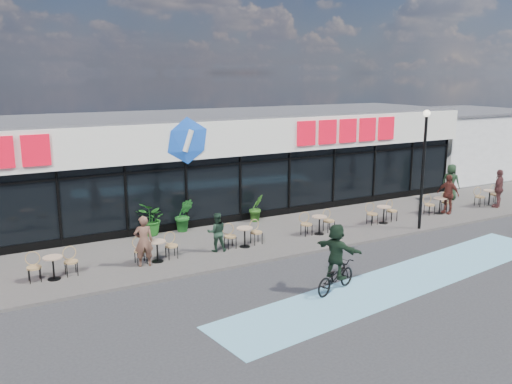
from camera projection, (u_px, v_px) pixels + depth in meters
ground at (272, 287)px, 16.61m from camera, size 120.00×120.00×0.00m
sidewalk at (212, 246)px, 20.45m from camera, size 44.00×5.00×0.10m
bike_lane at (404, 280)px, 17.21m from camera, size 14.17×4.13×0.01m
building at (162, 165)px, 24.61m from camera, size 30.60×6.57×4.75m
neighbour_building at (458, 142)px, 35.24m from camera, size 9.20×7.20×4.11m
lamp_post at (424, 159)px, 21.92m from camera, size 0.28×0.28×4.90m
bistro_set_2 at (53, 265)px, 16.97m from camera, size 1.54×0.62×0.90m
bistro_set_3 at (156, 248)px, 18.56m from camera, size 1.54×0.62×0.90m
bistro_set_4 at (244, 234)px, 20.15m from camera, size 1.54×0.62×0.90m
bistro_set_5 at (318, 223)px, 21.74m from camera, size 1.54×0.62×0.90m
bistro_set_6 at (382, 212)px, 23.33m from camera, size 1.54×0.62×0.90m
bistro_set_7 at (438, 203)px, 24.92m from camera, size 1.54×0.62×0.90m
bistro_set_8 at (488, 196)px, 26.51m from camera, size 1.54×0.62×0.90m
potted_plant_left at (184, 215)px, 22.01m from camera, size 0.86×0.75×1.36m
potted_plant_mid at (152, 219)px, 21.47m from camera, size 1.40×1.50×1.36m
potted_plant_right at (256, 208)px, 23.55m from camera, size 0.71×0.59×1.18m
patron_left at (144, 241)px, 17.98m from camera, size 0.69×0.51×1.74m
patron_right at (217, 232)px, 19.52m from camera, size 0.82×0.72×1.43m
pedestrian_a at (448, 194)px, 24.80m from camera, size 0.70×1.14×1.81m
pedestrian_b at (451, 182)px, 27.52m from camera, size 0.89×1.05×1.83m
pedestrian_c at (499, 188)px, 25.93m from camera, size 1.17×0.87×1.85m
cyclist_a at (336, 263)px, 16.11m from camera, size 1.89×1.61×2.11m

